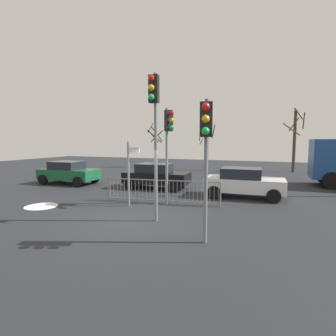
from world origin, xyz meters
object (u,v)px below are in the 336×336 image
Objects in this scene: traffic_light_rear_left at (168,134)px; traffic_light_foreground_right at (206,139)px; bare_tree_left at (295,139)px; bare_tree_centre at (156,145)px; bare_tree_right at (207,150)px; traffic_light_foreground_left at (154,114)px; car_black_far at (156,175)px; car_white_near at (243,182)px; direction_sign_post at (129,170)px; car_green_mid at (68,172)px.

traffic_light_rear_left reaches higher than traffic_light_foreground_right.
traffic_light_rear_left is 0.75× the size of bare_tree_left.
bare_tree_right is at bearing -10.29° from bare_tree_centre.
traffic_light_rear_left is 2.65m from traffic_light_foreground_left.
car_black_far is 0.91× the size of bare_tree_right.
traffic_light_rear_left is 16.66m from bare_tree_left.
car_black_far is 12.74m from bare_tree_centre.
traffic_light_foreground_left is 19.28m from bare_tree_centre.
bare_tree_left is 13.33m from bare_tree_centre.
car_white_near is at bearing -10.49° from car_black_far.
bare_tree_left is (8.01, 12.13, 2.17)m from car_black_far.
traffic_light_rear_left is 1.08× the size of traffic_light_foreground_right.
car_white_near is (2.89, 2.82, -2.33)m from traffic_light_rear_left.
traffic_light_rear_left is 0.83× the size of traffic_light_foreground_left.
car_white_near is at bearing 63.41° from direction_sign_post.
car_white_near is at bearing -118.84° from traffic_light_foreground_left.
traffic_light_rear_left is 1.09× the size of car_green_mid.
direction_sign_post is 5.75m from car_white_near.
car_green_mid is at bearing -72.21° from traffic_light_rear_left.
direction_sign_post reaches higher than car_white_near.
traffic_light_foreground_left reaches higher than bare_tree_centre.
bare_tree_centre is (0.71, 12.10, 1.55)m from car_green_mid.
direction_sign_post is 0.49× the size of bare_tree_left.
bare_tree_left reaches higher than traffic_light_foreground_right.
car_white_near is 0.68× the size of bare_tree_left.
traffic_light_rear_left is at bearing -21.41° from car_green_mid.
car_green_mid is 19.06m from bare_tree_left.
traffic_light_rear_left is 0.90× the size of bare_tree_centre.
direction_sign_post is (-1.42, -0.91, -1.53)m from traffic_light_rear_left.
direction_sign_post is at bearing -83.26° from car_black_far.
bare_tree_left is 1.21× the size of bare_tree_centre.
bare_tree_left reaches higher than direction_sign_post.
car_white_near is at bearing -102.96° from bare_tree_left.
bare_tree_right is at bearing -167.36° from bare_tree_left.
bare_tree_centre is at bearing 84.49° from car_green_mid.
traffic_light_rear_left is 14.06m from bare_tree_right.
traffic_light_foreground_right is 5.17m from direction_sign_post.
car_green_mid is 0.68× the size of bare_tree_left.
car_green_mid is (-6.76, 3.77, -0.80)m from direction_sign_post.
bare_tree_right is at bearing -87.22° from traffic_light_foreground_left.
bare_tree_left is at bearing 74.81° from car_white_near.
bare_tree_right is (5.77, -1.05, -0.35)m from bare_tree_centre.
car_green_mid is at bearing -36.69° from traffic_light_foreground_left.
traffic_light_foreground_left is 6.55m from car_white_near.
car_white_near is at bearing -67.55° from bare_tree_right.
bare_tree_centre reaches higher than bare_tree_right.
direction_sign_post is 4.52m from car_black_far.
traffic_light_foreground_right is at bearing -34.11° from car_green_mid.
car_white_near is 1.00× the size of car_green_mid.
bare_tree_right reaches higher than car_green_mid.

